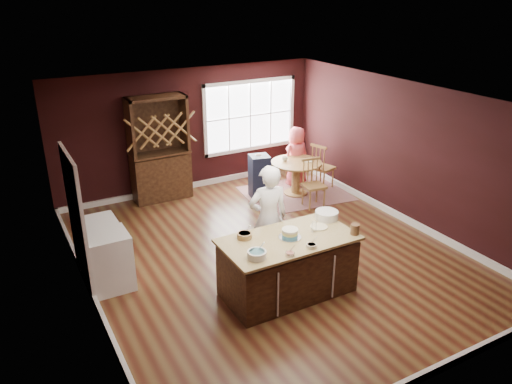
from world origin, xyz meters
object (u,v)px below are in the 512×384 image
Objects in this scene: baker at (268,219)px; hutch at (159,149)px; dining_table at (296,171)px; toddler at (258,160)px; seated_woman at (296,156)px; chair_east at (323,166)px; kitchen_island at (288,267)px; high_chair at (259,176)px; dryer at (100,244)px; washer at (109,261)px; chair_south at (314,184)px; chair_north at (288,161)px; layer_cake at (290,233)px.

hutch is (-0.54, 3.62, 0.23)m from baker.
toddler is (-0.75, 0.35, 0.28)m from dining_table.
dining_table is 0.59m from seated_woman.
kitchen_island is at bearing 119.70° from chair_east.
dryer is at bearing -147.65° from high_chair.
washer is (-1.84, -2.94, -0.67)m from hutch.
chair_east is at bearing -12.66° from toddler.
kitchen_island is 1.85× the size of chair_east.
baker is 2.76m from dryer.
toddler is (-0.69, 1.11, 0.29)m from chair_south.
high_chair is (-1.11, -0.59, 0.02)m from chair_north.
high_chair reaches higher than kitchen_island.
kitchen_island is 0.88× the size of hutch.
washer is at bearing -150.92° from toddler.
dining_table is at bearing 55.00° from kitchen_island.
seated_woman is (-0.01, -0.35, 0.21)m from chair_north.
chair_north is 1.22m from toddler.
dining_table is 4.63m from dryer.
dining_table is 4.27× the size of toddler.
dining_table is 1.23× the size of washer.
chair_north is 5.46m from washer.
dining_table is at bearing 73.84° from chair_east.
hutch reaches higher than dryer.
toddler is at bearing 129.11° from chair_south.
seated_woman is 1.08m from toddler.
dining_table is 1.16× the size of chair_north.
toddler is at bearing 21.08° from dryer.
hutch is at bearing 51.33° from dryer.
chair_east is 1.24× the size of dryer.
hutch is (-2.97, 0.73, 0.43)m from seated_woman.
dryer is at bearing -158.92° from toddler.
high_chair is at bearing 19.72° from dryer.
high_chair reaches higher than dining_table.
hutch reaches higher than layer_cake.
seated_woman is 1.52× the size of washer.
layer_cake is at bearing -31.67° from washer.
chair_north is at bearing 21.68° from dryer.
layer_cake reaches higher than dining_table.
hutch is at bearing 155.66° from dining_table.
hutch is 3.53m from washer.
high_chair is 3.82× the size of toddler.
chair_south is at bearing 52.04° from chair_north.
washer is (-2.31, 1.42, -0.54)m from layer_cake.
baker is at bearing 112.95° from chair_east.
hutch is (-3.39, 1.19, 0.58)m from chair_east.
kitchen_island is 1.91× the size of chair_south.
chair_south is 1.63m from chair_north.
layer_cake is 0.34× the size of high_chair.
dining_table is at bearing -25.02° from toddler.
dining_table is 0.50× the size of hutch.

